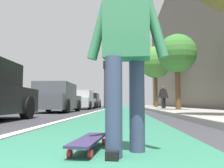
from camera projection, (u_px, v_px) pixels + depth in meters
The scene contains 14 objects.
ground_plane at pixel (118, 113), 11.06m from camera, with size 80.00×80.00×0.00m, color #38383D.
bike_lane_paint at pixel (122, 108), 24.99m from camera, with size 56.00×2.34×0.00m, color #2D7256.
lane_stripe_white at pixel (107, 109), 21.08m from camera, with size 52.00×0.16×0.01m, color silver.
sidewalk_curb at pixel (164, 108), 18.84m from camera, with size 52.00×3.20×0.13m, color #9E9B93.
building_facade at pixel (182, 39), 23.26m from camera, with size 40.00×1.20×13.81m, color #6E655A.
skateboard at pixel (89, 141), 2.14m from camera, with size 0.85×0.27×0.11m.
skater_person at pixel (126, 46), 2.04m from camera, with size 0.45×0.72×1.64m.
parked_car_mid at pixel (56, 98), 11.92m from camera, with size 4.31×1.92×1.48m.
parked_car_far at pixel (82, 100), 18.25m from camera, with size 4.23×1.86×1.47m.
parked_car_end at pixel (90, 101), 24.07m from camera, with size 4.50×1.93×1.50m.
traffic_light at pixel (105, 76), 23.52m from camera, with size 0.33×0.28×4.78m.
street_tree_mid at pixel (177, 54), 12.31m from camera, with size 2.05×2.05×4.11m.
street_tree_far at pixel (155, 63), 20.92m from camera, with size 2.85×2.85×5.59m.
pedestrian_distant at pixel (163, 96), 15.54m from camera, with size 0.45×0.71×1.62m.
Camera 1 is at (-1.14, -0.30, 0.43)m, focal length 37.30 mm.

